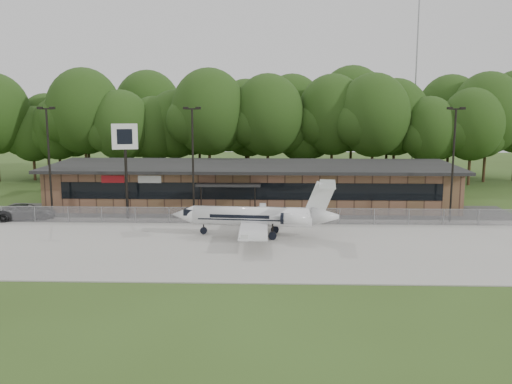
{
  "coord_description": "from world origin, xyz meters",
  "views": [
    {
      "loc": [
        2.25,
        -33.87,
        11.26
      ],
      "look_at": [
        0.78,
        12.0,
        3.43
      ],
      "focal_mm": 40.0,
      "sensor_mm": 36.0,
      "label": 1
    }
  ],
  "objects_px": {
    "pole_sign": "(125,147)",
    "business_jet": "(259,217)",
    "suv": "(26,212)",
    "terminal": "(252,184)"
  },
  "relations": [
    {
      "from": "business_jet",
      "to": "pole_sign",
      "type": "distance_m",
      "value": 14.58
    },
    {
      "from": "suv",
      "to": "pole_sign",
      "type": "height_order",
      "value": "pole_sign"
    },
    {
      "from": "pole_sign",
      "to": "business_jet",
      "type": "bearing_deg",
      "value": -38.72
    },
    {
      "from": "terminal",
      "to": "business_jet",
      "type": "distance_m",
      "value": 13.45
    },
    {
      "from": "suv",
      "to": "pole_sign",
      "type": "xyz_separation_m",
      "value": [
        9.24,
        0.4,
        5.95
      ]
    },
    {
      "from": "suv",
      "to": "pole_sign",
      "type": "relative_size",
      "value": 0.59
    },
    {
      "from": "business_jet",
      "to": "pole_sign",
      "type": "xyz_separation_m",
      "value": [
        -12.17,
        6.25,
        5.04
      ]
    },
    {
      "from": "business_jet",
      "to": "suv",
      "type": "relative_size",
      "value": 2.62
    },
    {
      "from": "business_jet",
      "to": "terminal",
      "type": "bearing_deg",
      "value": 99.47
    },
    {
      "from": "suv",
      "to": "terminal",
      "type": "bearing_deg",
      "value": -86.92
    }
  ]
}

